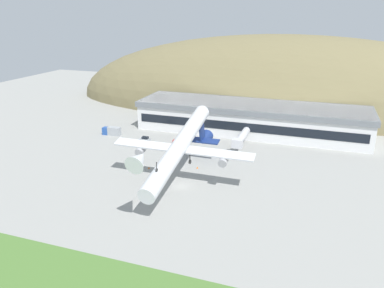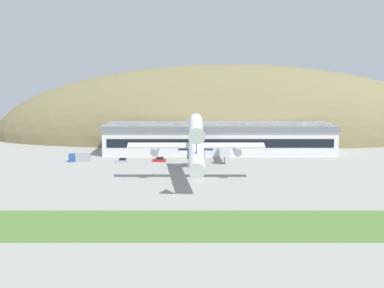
% 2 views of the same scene
% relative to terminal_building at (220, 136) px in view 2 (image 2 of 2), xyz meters
% --- Properties ---
extents(ground_plane, '(339.10, 339.10, 0.00)m').
position_rel_terminal_building_xyz_m(ground_plane, '(-8.33, -54.09, -6.39)').
color(ground_plane, gray).
extents(grass_strip_foreground, '(305.19, 22.55, 0.08)m').
position_rel_terminal_building_xyz_m(grass_strip_foreground, '(-8.33, -99.16, -6.35)').
color(grass_strip_foreground, '#4C7533').
rests_on(grass_strip_foreground, ground_plane).
extents(hill_backdrop, '(222.99, 76.56, 69.35)m').
position_rel_terminal_building_xyz_m(hill_backdrop, '(7.64, 47.18, -6.39)').
color(hill_backdrop, olive).
rests_on(hill_backdrop, ground_plane).
extents(terminal_building, '(87.61, 22.95, 11.29)m').
position_rel_terminal_building_xyz_m(terminal_building, '(0.00, 0.00, 0.00)').
color(terminal_building, silver).
rests_on(terminal_building, ground_plane).
extents(jetway_0, '(3.38, 16.51, 5.43)m').
position_rel_terminal_building_xyz_m(jetway_0, '(0.62, -20.03, -2.40)').
color(jetway_0, silver).
rests_on(jetway_0, ground_plane).
extents(cargo_airplane, '(39.45, 51.41, 15.57)m').
position_rel_terminal_building_xyz_m(cargo_airplane, '(-9.14, -52.58, 4.30)').
color(cargo_airplane, silver).
extents(service_car_0, '(4.59, 1.78, 1.62)m').
position_rel_terminal_building_xyz_m(service_car_0, '(-21.62, -20.97, -5.72)').
color(service_car_0, '#B21E1E').
rests_on(service_car_0, ground_plane).
extents(service_car_1, '(4.10, 1.86, 1.64)m').
position_rel_terminal_building_xyz_m(service_car_1, '(-34.24, -23.20, -5.72)').
color(service_car_1, '#999EA3').
rests_on(service_car_1, ground_plane).
extents(fuel_truck, '(7.26, 2.39, 3.18)m').
position_rel_terminal_building_xyz_m(fuel_truck, '(-49.23, -20.96, -4.86)').
color(fuel_truck, '#264C99').
rests_on(fuel_truck, ground_plane).
extents(traffic_cone_0, '(0.52, 0.52, 0.58)m').
position_rel_terminal_building_xyz_m(traffic_cone_0, '(-21.92, -45.83, -6.11)').
color(traffic_cone_0, orange).
rests_on(traffic_cone_0, ground_plane).
extents(traffic_cone_1, '(0.52, 0.52, 0.58)m').
position_rel_terminal_building_xyz_m(traffic_cone_1, '(-8.21, -40.92, -6.11)').
color(traffic_cone_1, orange).
rests_on(traffic_cone_1, ground_plane).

